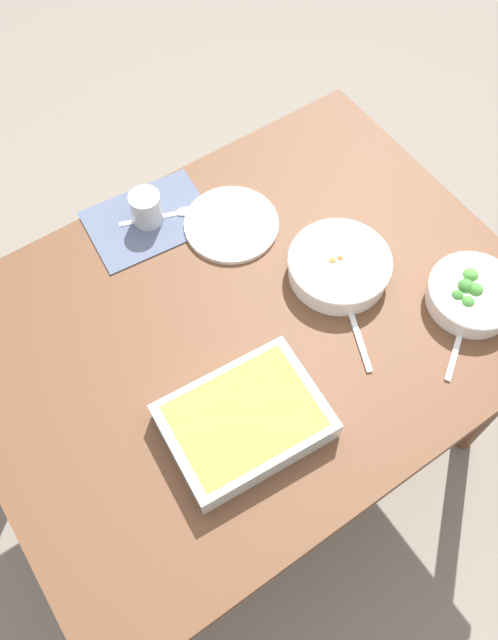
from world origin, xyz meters
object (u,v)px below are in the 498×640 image
object	(u,v)px
broccoli_bowl	(473,294)
drink_cup	(147,210)
spoon_by_broccoli	(460,335)
spoon_spare	(167,215)
baking_dish	(245,421)
stew_bowl	(339,265)
side_plate	(231,224)
spoon_by_stew	(354,324)

from	to	relation	value
broccoli_bowl	drink_cup	world-z (taller)	drink_cup
spoon_by_broccoli	spoon_spare	bearing A→B (deg)	119.30
baking_dish	spoon_spare	distance (m)	0.55
drink_cup	spoon_spare	size ratio (longest dim) A/B	0.50
stew_bowl	side_plate	bearing A→B (deg)	116.60
broccoli_bowl	spoon_spare	world-z (taller)	broccoli_bowl
baking_dish	spoon_by_stew	world-z (taller)	baking_dish
broccoli_bowl	spoon_spare	xyz separation A→B (m)	(-0.42, 0.57, -0.03)
spoon_spare	baking_dish	bearing A→B (deg)	-104.73
baking_dish	spoon_spare	xyz separation A→B (m)	(0.14, 0.53, -0.03)
broccoli_bowl	baking_dish	size ratio (longest dim) A/B	0.63
spoon_by_stew	spoon_spare	world-z (taller)	same
broccoli_bowl	side_plate	distance (m)	0.56
spoon_by_broccoli	side_plate	bearing A→B (deg)	114.93
broccoli_bowl	spoon_by_stew	size ratio (longest dim) A/B	1.18
spoon_by_broccoli	baking_dish	bearing A→B (deg)	169.69
spoon_by_stew	drink_cup	bearing A→B (deg)	114.20
spoon_spare	drink_cup	bearing A→B (deg)	159.82
stew_bowl	spoon_by_broccoli	world-z (taller)	stew_bowl
drink_cup	stew_bowl	bearing A→B (deg)	-53.37
drink_cup	spoon_spare	distance (m)	0.05
side_plate	spoon_by_stew	world-z (taller)	side_plate
stew_bowl	spoon_by_stew	world-z (taller)	stew_bowl
drink_cup	side_plate	xyz separation A→B (m)	(0.15, -0.12, -0.03)
spoon_by_stew	spoon_by_broccoli	bearing A→B (deg)	-40.71
stew_bowl	spoon_by_broccoli	xyz separation A→B (m)	(0.12, -0.27, -0.03)
broccoli_bowl	spoon_by_broccoli	world-z (taller)	broccoli_bowl
stew_bowl	baking_dish	distance (m)	0.41
stew_bowl	spoon_by_stew	xyz separation A→B (m)	(-0.05, -0.12, -0.03)
baking_dish	drink_cup	xyz separation A→B (m)	(0.10, 0.55, 0.00)
drink_cup	spoon_by_stew	world-z (taller)	drink_cup
stew_bowl	spoon_spare	world-z (taller)	stew_bowl
stew_bowl	baking_dish	bearing A→B (deg)	-154.15
drink_cup	spoon_by_broccoli	xyz separation A→B (m)	(0.39, -0.64, -0.03)
drink_cup	spoon_by_stew	xyz separation A→B (m)	(0.22, -0.49, -0.03)
baking_dish	spoon_by_broccoli	world-z (taller)	baking_dish
baking_dish	spoon_spare	world-z (taller)	baking_dish
stew_bowl	side_plate	distance (m)	0.27
broccoli_bowl	spoon_by_broccoli	size ratio (longest dim) A/B	1.27
spoon_spare	side_plate	bearing A→B (deg)	-44.47
stew_bowl	broccoli_bowl	bearing A→B (deg)	-48.66
spoon_by_stew	spoon_spare	xyz separation A→B (m)	(-0.18, 0.48, 0.00)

